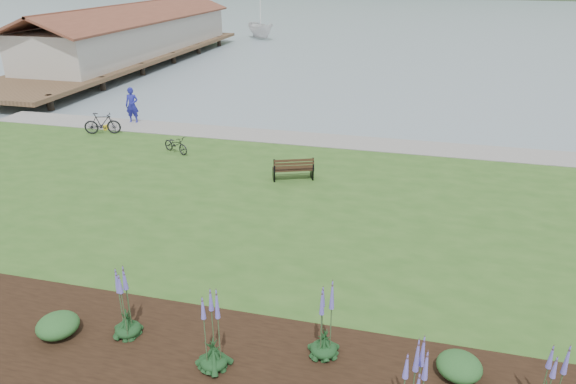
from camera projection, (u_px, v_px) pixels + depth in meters
name	position (u px, v px, depth m)	size (l,w,h in m)	color
ground	(244.00, 198.00, 20.64)	(600.00, 600.00, 0.00)	gray
lawn	(227.00, 215.00, 18.78)	(34.00, 20.00, 0.40)	#2E561E
shoreline_path	(286.00, 137.00, 26.59)	(34.00, 2.20, 0.03)	gray
garden_bed	(231.00, 376.00, 11.11)	(24.00, 4.40, 0.04)	black
pier_pavilion	(135.00, 34.00, 48.43)	(8.00, 36.00, 5.40)	#4C3826
park_bench	(293.00, 168.00, 21.14)	(1.79, 1.22, 1.03)	black
person	(132.00, 102.00, 28.68)	(0.85, 0.59, 2.34)	navy
bicycle_a	(176.00, 144.00, 24.28)	(1.59, 0.55, 0.83)	black
bicycle_b	(102.00, 123.00, 26.96)	(1.89, 0.55, 1.14)	black
sailboat	(261.00, 39.00, 65.30)	(9.18, 9.35, 24.21)	silver
pannier	(106.00, 127.00, 27.80)	(0.16, 0.25, 0.27)	yellow
echium_0	(212.00, 335.00, 10.99)	(0.62, 0.62, 2.28)	#123218
echium_1	(325.00, 324.00, 11.36)	(0.62, 0.62, 2.25)	#123218
echium_3	(548.00, 384.00, 9.83)	(0.62, 0.62, 2.09)	#123218
echium_4	(124.00, 301.00, 11.95)	(0.62, 0.62, 2.25)	#123218
shrub_0	(58.00, 325.00, 12.26)	(1.00, 1.00, 0.50)	#1E4C21
shrub_2	(459.00, 366.00, 11.02)	(0.97, 0.97, 0.49)	#1E4C21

